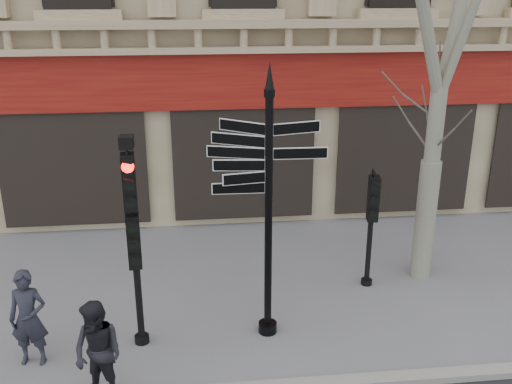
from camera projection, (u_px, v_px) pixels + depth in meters
ground at (270, 336)px, 9.71m from camera, size 80.00×80.00×0.00m
fingerpost at (269, 161)px, 8.79m from camera, size 2.26×2.26×4.59m
traffic_signal_main at (132, 218)px, 8.79m from camera, size 0.42×0.32×3.55m
traffic_signal_secondary at (372, 210)px, 10.87m from camera, size 0.42×0.33×2.28m
pedestrian_a at (28, 318)px, 8.78m from camera, size 0.61×0.42×1.59m
pedestrian_b at (98, 353)px, 7.96m from camera, size 0.96×0.90×1.57m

